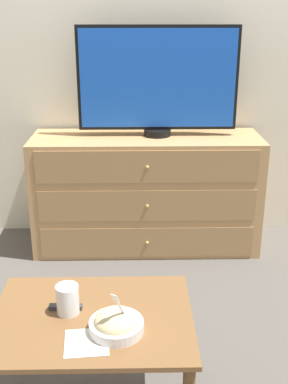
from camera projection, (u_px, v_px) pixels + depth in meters
ground_plane at (158, 227)px, 3.70m from camera, size 12.00×12.00×0.00m
wall_back at (160, 52)px, 3.26m from camera, size 12.00×0.05×2.60m
dresser at (146, 192)px, 3.31m from camera, size 1.52×0.50×0.79m
tv at (158, 81)px, 3.07m from camera, size 1.03×0.18×0.70m
coffee_table at (93, 331)px, 1.89m from camera, size 0.78×0.59×0.46m
takeout_bowl at (116, 324)px, 1.77m from camera, size 0.20×0.20×0.19m
drink_cup at (68, 301)px, 1.87m from camera, size 0.09×0.09×0.12m
napkin at (87, 343)px, 1.72m from camera, size 0.17×0.17×0.00m
remote_control at (66, 307)px, 1.91m from camera, size 0.13×0.03×0.02m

